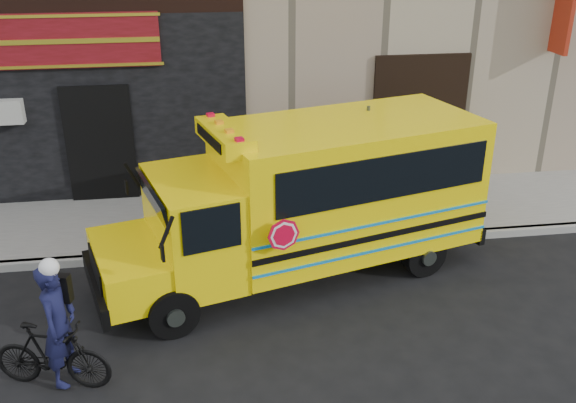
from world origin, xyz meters
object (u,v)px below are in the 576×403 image
(bicycle, at_px, (52,355))
(cyclist, at_px, (59,328))
(sign_pole, at_px, (365,171))
(school_bus, at_px, (313,194))

(bicycle, height_order, cyclist, cyclist)
(sign_pole, height_order, bicycle, sign_pole)
(sign_pole, bearing_deg, cyclist, -146.34)
(school_bus, height_order, bicycle, school_bus)
(sign_pole, relative_size, bicycle, 1.70)
(sign_pole, height_order, cyclist, sign_pole)
(bicycle, bearing_deg, school_bus, -41.58)
(bicycle, xyz_separation_m, cyclist, (0.15, 0.05, 0.40))
(school_bus, relative_size, cyclist, 4.02)
(bicycle, distance_m, cyclist, 0.43)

